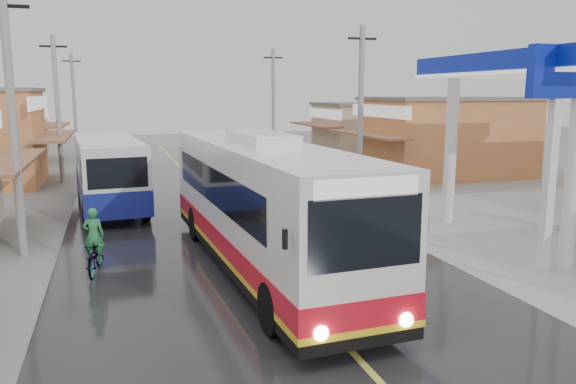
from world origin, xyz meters
The scene contains 9 objects.
ground centered at (0.00, 0.00, 0.00)m, with size 120.00×120.00×0.00m, color slate.
road centered at (0.00, 15.00, 0.01)m, with size 12.00×90.00×0.02m, color black.
centre_line centered at (0.00, 15.00, 0.02)m, with size 0.15×90.00×0.01m, color #D8CC4C.
shopfronts_right centered at (15.00, 12.00, 0.00)m, with size 11.00×44.00×4.80m, color beige, non-canonical shape.
utility_poles_left centered at (-7.00, 16.00, 0.00)m, with size 1.60×50.00×8.00m, color gray, non-canonical shape.
utility_poles_right centered at (7.00, 15.00, 0.00)m, with size 1.60×36.00×8.00m, color gray, non-canonical shape.
coach_bus centered at (-0.32, 5.53, 1.86)m, with size 3.35×12.48×3.86m.
second_bus centered at (-4.45, 15.82, 1.62)m, with size 3.16×9.20×3.00m.
cyclist centered at (-4.83, 6.52, 0.62)m, with size 0.85×1.82×1.89m.
Camera 1 is at (-4.19, -9.38, 4.96)m, focal length 35.00 mm.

